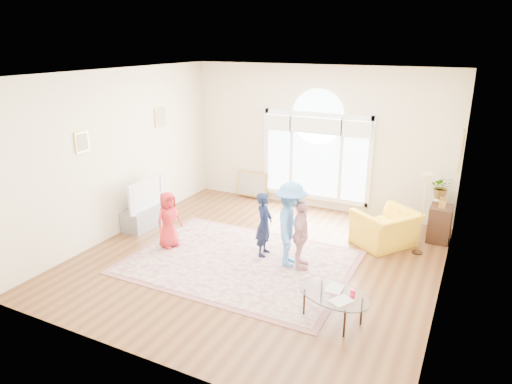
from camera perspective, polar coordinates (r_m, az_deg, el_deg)
The scene contains 17 objects.
ground at distance 8.18m, azimuth 0.18°, elevation -8.36°, with size 6.00×6.00×0.00m, color #522D16.
room_shell at distance 10.14m, azimuth 7.38°, elevation 6.25°, with size 6.00×6.00×6.00m.
area_rug at distance 8.07m, azimuth -2.07°, elevation -8.71°, with size 3.60×2.60×0.02m, color #C0B199.
rug_border at distance 8.07m, azimuth -2.07°, elevation -8.74°, with size 3.80×2.80×0.01m, color #935857.
tv_console at distance 9.74m, azimuth -13.70°, elevation -3.03°, with size 0.45×1.00×0.42m, color gray.
television at distance 9.56m, azimuth -13.91°, elevation -0.11°, with size 0.17×1.09×0.63m.
coffee_table at distance 6.46m, azimuth 9.62°, elevation -12.52°, with size 1.24×1.01×0.54m.
armchair at distance 8.89m, azimuth 15.91°, elevation -4.42°, with size 1.05×0.92×0.69m, color yellow.
side_cabinet at distance 9.44m, azimuth 21.97°, elevation -3.68°, with size 0.40×0.50×0.70m, color black.
floor_lamp at distance 8.45m, azimuth 20.43°, elevation 0.70°, with size 0.24×0.24×1.51m.
plant_pedestal at distance 9.90m, azimuth 21.79°, elevation -2.63°, with size 0.20×0.20×0.70m, color white.
potted_plant at distance 9.72m, azimuth 22.19°, elevation 0.55°, with size 0.41×0.36×0.46m, color #33722D.
leaning_picture at distance 11.22m, azimuth -0.41°, elevation -0.72°, with size 0.80×0.05×0.62m, color tan.
child_red at distance 8.56m, azimuth -10.87°, elevation -3.41°, with size 0.52×0.34×1.06m, color red.
child_navy at distance 8.07m, azimuth 1.02°, elevation -4.05°, with size 0.43×0.28×1.17m, color #131A35.
child_pink at distance 7.64m, azimuth 5.61°, elevation -5.38°, with size 0.70×0.29×1.19m, color pink.
child_blue at distance 7.68m, azimuth 4.35°, elevation -4.05°, with size 0.95×0.55×1.47m, color #508DDA.
Camera 1 is at (3.23, -6.54, 3.71)m, focal length 32.00 mm.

